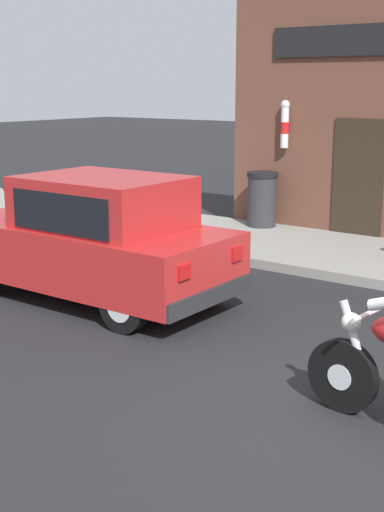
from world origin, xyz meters
The scene contains 4 objects.
ground_plane centered at (0.00, 0.00, 0.00)m, with size 80.00×80.00×0.00m, color black.
sidewalk_curb centered at (5.08, 3.00, 0.07)m, with size 2.60×22.00×0.14m, color gray.
car_hatchback centered at (1.27, 4.21, 0.77)m, with size 1.64×3.78×1.57m.
trash_bin centered at (6.02, 4.61, 0.64)m, with size 0.56×0.56×0.98m.
Camera 1 is at (-4.97, -1.91, 2.65)m, focal length 50.00 mm.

